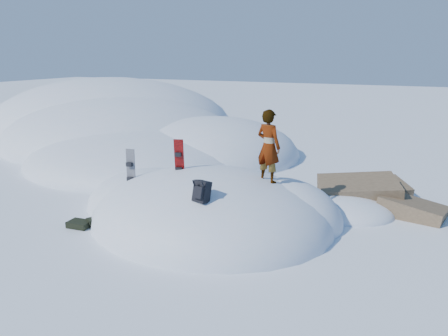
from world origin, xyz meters
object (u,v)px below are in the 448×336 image
at_px(snowboard_red, 179,163).
at_px(snowboard_dark, 131,173).
at_px(backpack, 201,191).
at_px(person, 269,147).

bearing_deg(snowboard_red, snowboard_dark, 175.19).
distance_m(snowboard_red, snowboard_dark, 1.56).
bearing_deg(backpack, person, 78.84).
relative_size(snowboard_dark, backpack, 2.44).
bearing_deg(snowboard_red, backpack, -63.41).
xyz_separation_m(snowboard_red, snowboard_dark, (-1.48, -0.31, -0.38)).
distance_m(backpack, person, 2.39).
height_order(snowboard_dark, backpack, snowboard_dark).
bearing_deg(snowboard_red, person, -8.39).
bearing_deg(backpack, snowboard_dark, 170.53).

